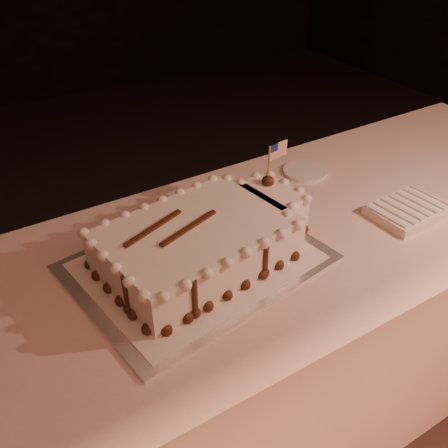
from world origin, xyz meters
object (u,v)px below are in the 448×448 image
napkin_stack (408,210)px  side_plate (305,171)px  cake_board (198,262)px  banquet_table (269,327)px  sheet_cake (207,238)px

napkin_stack → side_plate: size_ratio=1.52×
napkin_stack → cake_board: bearing=168.4°
cake_board → napkin_stack: (0.63, -0.13, 0.01)m
banquet_table → napkin_stack: 0.56m
banquet_table → napkin_stack: bearing=-18.5°
sheet_cake → napkin_stack: 0.62m
banquet_table → side_plate: bearing=38.3°
napkin_stack → sheet_cake: bearing=167.4°
banquet_table → side_plate: 0.53m
sheet_cake → napkin_stack: (0.60, -0.13, -0.05)m
sheet_cake → side_plate: (0.51, 0.22, -0.06)m
sheet_cake → side_plate: 0.56m
banquet_table → side_plate: size_ratio=16.37×
banquet_table → napkin_stack: napkin_stack is taller
banquet_table → napkin_stack: size_ratio=10.79×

